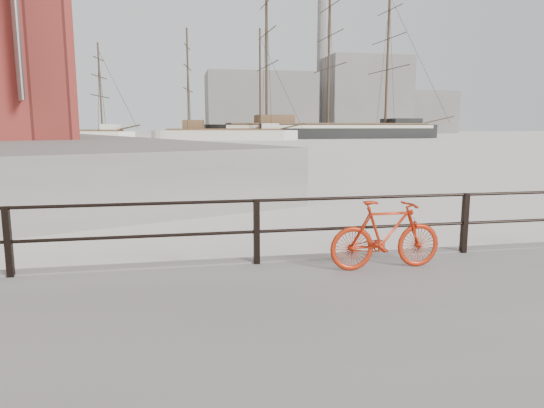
{
  "coord_description": "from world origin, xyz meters",
  "views": [
    {
      "loc": [
        -4.64,
        -7.29,
        2.44
      ],
      "look_at": [
        -2.94,
        1.5,
        1.0
      ],
      "focal_mm": 32.0,
      "sensor_mm": 36.0,
      "label": 1
    }
  ],
  "objects_px": {
    "bicycle": "(386,235)",
    "barque_black": "(327,139)",
    "schooner_left": "(73,141)",
    "schooner_mid": "(225,140)"
  },
  "relations": [
    {
      "from": "schooner_mid",
      "to": "schooner_left",
      "type": "xyz_separation_m",
      "value": [
        -25.46,
        -0.15,
        0.0
      ]
    },
    {
      "from": "schooner_mid",
      "to": "bicycle",
      "type": "bearing_deg",
      "value": -84.91
    },
    {
      "from": "schooner_left",
      "to": "bicycle",
      "type": "bearing_deg",
      "value": -67.7
    },
    {
      "from": "schooner_mid",
      "to": "schooner_left",
      "type": "relative_size",
      "value": 1.27
    },
    {
      "from": "barque_black",
      "to": "schooner_left",
      "type": "bearing_deg",
      "value": -175.36
    },
    {
      "from": "barque_black",
      "to": "schooner_left",
      "type": "distance_m",
      "value": 46.61
    },
    {
      "from": "bicycle",
      "to": "schooner_mid",
      "type": "relative_size",
      "value": 0.06
    },
    {
      "from": "bicycle",
      "to": "barque_black",
      "type": "bearing_deg",
      "value": 72.1
    },
    {
      "from": "bicycle",
      "to": "barque_black",
      "type": "xyz_separation_m",
      "value": [
        26.0,
        85.98,
        -0.86
      ]
    },
    {
      "from": "barque_black",
      "to": "schooner_mid",
      "type": "relative_size",
      "value": 1.97
    }
  ]
}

